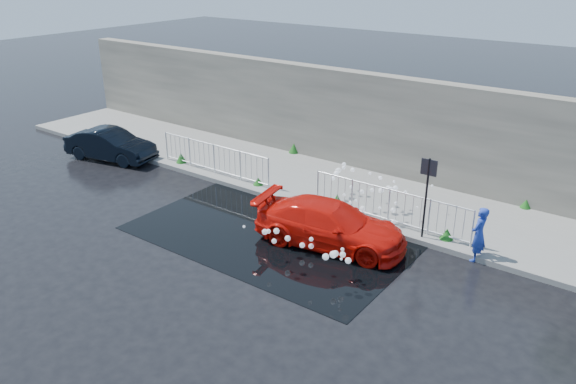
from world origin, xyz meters
name	(u,v)px	position (x,y,z in m)	size (l,w,h in m)	color
ground	(237,242)	(0.00, 0.00, 0.00)	(90.00, 90.00, 0.00)	black
pavement	(332,185)	(0.00, 5.00, 0.07)	(30.00, 4.00, 0.15)	slate
curb	(299,204)	(0.00, 3.00, 0.08)	(30.00, 0.25, 0.16)	slate
retaining_wall	(365,121)	(0.00, 7.20, 1.90)	(30.00, 0.60, 3.50)	#575249
puddle	(273,233)	(0.50, 1.00, 0.01)	(8.00, 5.00, 0.01)	black
sign_post	(427,186)	(4.20, 3.10, 1.72)	(0.45, 0.06, 2.50)	black
railing_left	(214,158)	(-4.00, 3.35, 0.74)	(5.05, 0.05, 1.10)	silver
railing_right	(389,205)	(3.00, 3.35, 0.74)	(5.05, 0.05, 1.10)	silver
weeds	(315,181)	(-0.34, 4.48, 0.34)	(12.17, 3.93, 0.45)	#144D16
water_spray	(347,209)	(2.17, 2.33, 0.76)	(3.38, 5.74, 1.09)	white
red_car	(330,225)	(2.19, 1.43, 0.62)	(1.74, 4.27, 1.24)	red
dark_car	(111,145)	(-8.58, 2.30, 0.61)	(1.29, 3.69, 1.22)	black
person	(479,234)	(5.78, 3.00, 0.76)	(0.56, 0.36, 1.52)	#213AA7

